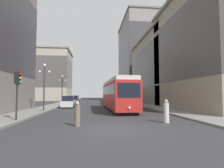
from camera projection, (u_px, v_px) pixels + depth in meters
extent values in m
plane|color=#303033|center=(113.00, 129.00, 10.43)|extent=(200.00, 200.00, 0.00)
cube|color=gray|center=(69.00, 101.00, 49.32)|extent=(3.18, 120.00, 0.15)
cube|color=gray|center=(126.00, 101.00, 50.98)|extent=(3.18, 120.00, 0.15)
cube|color=black|center=(117.00, 109.00, 23.08)|extent=(2.61, 12.44, 0.35)
cube|color=red|center=(117.00, 96.00, 23.18)|extent=(3.04, 13.53, 3.10)
cube|color=black|center=(117.00, 90.00, 23.22)|extent=(3.05, 12.99, 1.08)
cube|color=silver|center=(117.00, 82.00, 23.29)|extent=(2.82, 13.25, 0.44)
cube|color=black|center=(129.00, 90.00, 16.59)|extent=(2.21, 0.15, 1.40)
sphere|color=#F2EACC|center=(129.00, 108.00, 16.42)|extent=(0.24, 0.24, 0.24)
cube|color=black|center=(123.00, 103.00, 36.89)|extent=(2.48, 10.52, 0.35)
cube|color=#334C8C|center=(123.00, 95.00, 36.99)|extent=(2.89, 11.44, 3.10)
cube|color=black|center=(123.00, 93.00, 37.02)|extent=(2.91, 10.98, 1.30)
cube|color=black|center=(128.00, 93.00, 31.37)|extent=(2.31, 0.15, 1.71)
cylinder|color=black|center=(61.00, 106.00, 26.29)|extent=(0.21, 0.65, 0.64)
cylinder|color=black|center=(64.00, 105.00, 29.28)|extent=(0.21, 0.65, 0.64)
cylinder|color=black|center=(73.00, 106.00, 26.55)|extent=(0.21, 0.65, 0.64)
cylinder|color=black|center=(74.00, 105.00, 29.54)|extent=(0.21, 0.65, 0.64)
cube|color=silver|center=(68.00, 104.00, 27.93)|extent=(2.04, 4.96, 0.84)
cube|color=black|center=(68.00, 98.00, 28.10)|extent=(1.72, 2.76, 0.80)
cylinder|color=black|center=(68.00, 103.00, 34.85)|extent=(0.21, 0.65, 0.64)
cylinder|color=black|center=(71.00, 103.00, 37.56)|extent=(0.21, 0.65, 0.64)
cylinder|color=black|center=(77.00, 103.00, 34.94)|extent=(0.21, 0.65, 0.64)
cylinder|color=black|center=(79.00, 103.00, 37.64)|extent=(0.21, 0.65, 0.64)
cube|color=slate|center=(74.00, 101.00, 36.27)|extent=(2.02, 4.46, 0.84)
cube|color=black|center=(74.00, 97.00, 36.42)|extent=(1.70, 2.48, 0.80)
cylinder|color=beige|center=(166.00, 113.00, 12.80)|extent=(0.38, 0.38, 1.44)
sphere|color=tan|center=(166.00, 101.00, 12.85)|extent=(0.26, 0.26, 0.26)
cylinder|color=#6B5B4C|center=(77.00, 115.00, 11.46)|extent=(0.36, 0.36, 1.37)
sphere|color=tan|center=(77.00, 103.00, 11.51)|extent=(0.25, 0.25, 0.25)
cylinder|color=#232328|center=(17.00, 96.00, 13.21)|extent=(0.12, 0.12, 3.61)
cube|color=black|center=(17.00, 78.00, 13.28)|extent=(0.36, 0.36, 0.95)
sphere|color=red|center=(20.00, 74.00, 13.32)|extent=(0.18, 0.18, 0.18)
sphere|color=gold|center=(20.00, 78.00, 13.30)|extent=(0.18, 0.18, 0.18)
sphere|color=green|center=(20.00, 82.00, 13.29)|extent=(0.18, 0.18, 0.18)
cylinder|color=#333338|center=(44.00, 88.00, 21.15)|extent=(0.16, 0.16, 5.25)
sphere|color=white|center=(45.00, 65.00, 21.32)|extent=(0.36, 0.36, 0.36)
sphere|color=white|center=(40.00, 72.00, 21.21)|extent=(0.31, 0.31, 0.31)
sphere|color=white|center=(49.00, 72.00, 21.33)|extent=(0.31, 0.31, 0.31)
cube|color=#333338|center=(44.00, 72.00, 21.27)|extent=(1.10, 0.06, 0.06)
cylinder|color=#333338|center=(62.00, 91.00, 33.20)|extent=(0.16, 0.16, 5.15)
sphere|color=white|center=(62.00, 76.00, 33.36)|extent=(0.36, 0.36, 0.36)
sphere|color=white|center=(59.00, 80.00, 33.26)|extent=(0.31, 0.31, 0.31)
sphere|color=white|center=(65.00, 80.00, 33.38)|extent=(0.31, 0.31, 0.31)
cube|color=#333338|center=(62.00, 80.00, 33.32)|extent=(1.10, 0.06, 0.06)
cube|color=#B2A893|center=(52.00, 76.00, 62.27)|extent=(12.55, 14.14, 16.85)
cube|color=#595451|center=(52.00, 74.00, 62.32)|extent=(12.59, 14.18, 10.11)
cube|color=gray|center=(52.00, 52.00, 62.78)|extent=(13.15, 14.74, 0.50)
cube|color=gray|center=(165.00, 72.00, 40.39)|extent=(10.81, 20.77, 14.38)
cube|color=#494440|center=(165.00, 69.00, 40.43)|extent=(10.85, 20.81, 8.63)
cube|color=gray|center=(165.00, 40.00, 40.82)|extent=(11.41, 21.37, 0.50)
cube|color=gray|center=(141.00, 61.00, 66.72)|extent=(13.72, 23.94, 29.25)
cube|color=#423F43|center=(141.00, 57.00, 66.81)|extent=(13.76, 23.98, 17.55)
cube|color=slate|center=(141.00, 22.00, 67.59)|extent=(14.32, 24.54, 0.50)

